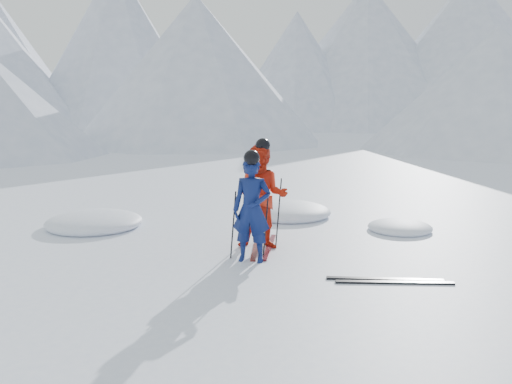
{
  "coord_description": "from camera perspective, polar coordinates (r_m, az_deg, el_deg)",
  "views": [
    {
      "loc": [
        -2.31,
        -8.36,
        2.59
      ],
      "look_at": [
        -1.8,
        0.5,
        1.1
      ],
      "focal_mm": 38.0,
      "sensor_mm": 36.0,
      "label": 1
    }
  ],
  "objects": [
    {
      "name": "ground",
      "position": [
        9.05,
        11.73,
        -7.3
      ],
      "size": [
        160.0,
        160.0,
        0.0
      ],
      "primitive_type": "plane",
      "color": "white",
      "rests_on": "ground"
    },
    {
      "name": "mountain_range",
      "position": [
        44.59,
        7.34,
        14.77
      ],
      "size": [
        106.15,
        62.94,
        15.53
      ],
      "color": "#B2BCD1",
      "rests_on": "ground"
    },
    {
      "name": "skier_blue",
      "position": [
        8.76,
        -0.45,
        -1.87
      ],
      "size": [
        0.71,
        0.56,
        1.72
      ],
      "primitive_type": "imported",
      "rotation": [
        0.0,
        0.0,
        -0.27
      ],
      "color": "#0D1A51",
      "rests_on": "ground"
    },
    {
      "name": "skier_red",
      "position": [
        9.54,
        0.71,
        -0.52
      ],
      "size": [
        0.99,
        0.83,
        1.85
      ],
      "primitive_type": "imported",
      "rotation": [
        0.0,
        0.0,
        -0.15
      ],
      "color": "red",
      "rests_on": "ground"
    },
    {
      "name": "pole_blue_left",
      "position": [
        8.95,
        -2.42,
        -3.5
      ],
      "size": [
        0.12,
        0.08,
        1.14
      ],
      "primitive_type": "cylinder",
      "rotation": [
        0.05,
        0.08,
        0.0
      ],
      "color": "black",
      "rests_on": "ground"
    },
    {
      "name": "pole_blue_right",
      "position": [
        9.08,
        1.05,
        -3.31
      ],
      "size": [
        0.12,
        0.07,
        1.14
      ],
      "primitive_type": "cylinder",
      "rotation": [
        -0.04,
        0.08,
        0.0
      ],
      "color": "black",
      "rests_on": "ground"
    },
    {
      "name": "pole_red_left",
      "position": [
        9.83,
        -1.14,
        -2.05
      ],
      "size": [
        0.12,
        0.1,
        1.23
      ],
      "primitive_type": "cylinder",
      "rotation": [
        0.06,
        0.08,
        0.0
      ],
      "color": "black",
      "rests_on": "ground"
    },
    {
      "name": "pole_red_right",
      "position": [
        9.77,
        2.4,
        -2.13
      ],
      "size": [
        0.12,
        0.09,
        1.23
      ],
      "primitive_type": "cylinder",
      "rotation": [
        -0.05,
        0.08,
        0.0
      ],
      "color": "black",
      "rests_on": "ground"
    },
    {
      "name": "ski_worn_left",
      "position": [
        9.73,
        -0.01,
        -5.81
      ],
      "size": [
        0.28,
        1.7,
        0.03
      ],
      "primitive_type": "cube",
      "rotation": [
        0.0,
        0.0,
        -0.11
      ],
      "color": "black",
      "rests_on": "ground"
    },
    {
      "name": "ski_worn_right",
      "position": [
        9.75,
        1.4,
        -5.79
      ],
      "size": [
        0.4,
        1.69,
        0.03
      ],
      "primitive_type": "cube",
      "rotation": [
        0.0,
        0.0,
        -0.18
      ],
      "color": "black",
      "rests_on": "ground"
    },
    {
      "name": "ski_loose_a",
      "position": [
        8.25,
        13.39,
        -8.92
      ],
      "size": [
        1.7,
        0.31,
        0.03
      ],
      "primitive_type": "cube",
      "rotation": [
        0.0,
        0.0,
        1.44
      ],
      "color": "black",
      "rests_on": "ground"
    },
    {
      "name": "ski_loose_b",
      "position": [
        8.15,
        14.38,
        -9.21
      ],
      "size": [
        1.7,
        0.25,
        0.03
      ],
      "primitive_type": "cube",
      "rotation": [
        0.0,
        0.0,
        1.47
      ],
      "color": "black",
      "rests_on": "ground"
    },
    {
      "name": "snow_lumps",
      "position": [
        11.36,
        -0.93,
        -3.65
      ],
      "size": [
        10.07,
        6.25,
        0.44
      ],
      "color": "white",
      "rests_on": "ground"
    }
  ]
}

